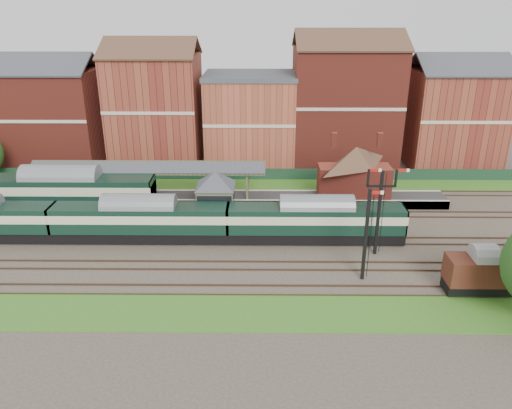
{
  "coord_description": "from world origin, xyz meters",
  "views": [
    {
      "loc": [
        1.48,
        -43.34,
        21.44
      ],
      "look_at": [
        1.05,
        2.0,
        3.0
      ],
      "focal_mm": 35.0,
      "sensor_mm": 36.0,
      "label": 1
    }
  ],
  "objects_px": {
    "semaphore_bracket": "(380,207)",
    "goods_van_a": "(481,272)",
    "platform_railcar": "(63,191)",
    "dmu_train": "(140,219)",
    "signal_box": "(216,198)"
  },
  "relations": [
    {
      "from": "signal_box",
      "to": "goods_van_a",
      "type": "bearing_deg",
      "value": -29.38
    },
    {
      "from": "semaphore_bracket",
      "to": "platform_railcar",
      "type": "bearing_deg",
      "value": 164.18
    },
    {
      "from": "dmu_train",
      "to": "goods_van_a",
      "type": "relative_size",
      "value": 9.49
    },
    {
      "from": "signal_box",
      "to": "platform_railcar",
      "type": "relative_size",
      "value": 0.31
    },
    {
      "from": "dmu_train",
      "to": "signal_box",
      "type": "bearing_deg",
      "value": 25.0
    },
    {
      "from": "goods_van_a",
      "to": "dmu_train",
      "type": "bearing_deg",
      "value": 162.61
    },
    {
      "from": "signal_box",
      "to": "dmu_train",
      "type": "bearing_deg",
      "value": -155.0
    },
    {
      "from": "goods_van_a",
      "to": "semaphore_bracket",
      "type": "bearing_deg",
      "value": 135.97
    },
    {
      "from": "semaphore_bracket",
      "to": "dmu_train",
      "type": "bearing_deg",
      "value": 173.52
    },
    {
      "from": "semaphore_bracket",
      "to": "dmu_train",
      "type": "relative_size",
      "value": 0.16
    },
    {
      "from": "semaphore_bracket",
      "to": "dmu_train",
      "type": "height_order",
      "value": "semaphore_bracket"
    },
    {
      "from": "semaphore_bracket",
      "to": "dmu_train",
      "type": "distance_m",
      "value": 22.27
    },
    {
      "from": "semaphore_bracket",
      "to": "goods_van_a",
      "type": "height_order",
      "value": "semaphore_bracket"
    },
    {
      "from": "goods_van_a",
      "to": "platform_railcar",
      "type": "bearing_deg",
      "value": 158.06
    },
    {
      "from": "signal_box",
      "to": "dmu_train",
      "type": "relative_size",
      "value": 0.12
    }
  ]
}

